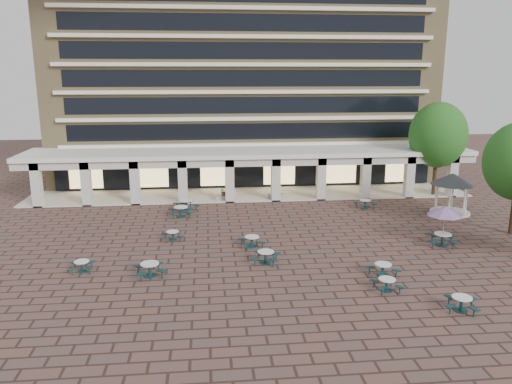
% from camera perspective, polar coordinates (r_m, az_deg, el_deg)
% --- Properties ---
extents(ground, '(120.00, 120.00, 0.00)m').
position_cam_1_polar(ground, '(34.09, 1.59, -6.25)').
color(ground, brown).
rests_on(ground, ground).
extents(apartment_building, '(40.00, 15.50, 25.20)m').
position_cam_1_polar(apartment_building, '(57.46, -1.64, 14.54)').
color(apartment_building, tan).
rests_on(apartment_building, ground).
extents(retail_arcade, '(42.00, 6.60, 4.40)m').
position_cam_1_polar(retail_arcade, '(47.58, -0.64, 3.16)').
color(retail_arcade, white).
rests_on(retail_arcade, ground).
extents(picnic_table_0, '(1.56, 1.56, 0.66)m').
position_cam_1_polar(picnic_table_0, '(31.55, -19.28, -7.92)').
color(picnic_table_0, '#13383B').
rests_on(picnic_table_0, ground).
extents(picnic_table_1, '(2.05, 2.05, 0.77)m').
position_cam_1_polar(picnic_table_1, '(31.09, 1.12, -7.32)').
color(picnic_table_1, '#13383B').
rests_on(picnic_table_1, ground).
extents(picnic_table_2, '(1.66, 1.66, 0.69)m').
position_cam_1_polar(picnic_table_2, '(28.24, 14.73, -10.09)').
color(picnic_table_2, '#13383B').
rests_on(picnic_table_2, ground).
extents(picnic_table_3, '(2.00, 2.00, 0.73)m').
position_cam_1_polar(picnic_table_3, '(27.20, 22.44, -11.59)').
color(picnic_table_3, '#13383B').
rests_on(picnic_table_3, ground).
extents(picnic_table_5, '(2.10, 2.10, 0.81)m').
position_cam_1_polar(picnic_table_5, '(29.78, -12.04, -8.54)').
color(picnic_table_5, '#13383B').
rests_on(picnic_table_5, ground).
extents(picnic_table_7, '(1.98, 1.98, 0.73)m').
position_cam_1_polar(picnic_table_7, '(30.15, 14.30, -8.47)').
color(picnic_table_7, '#13383B').
rests_on(picnic_table_7, ground).
extents(picnic_table_8, '(2.08, 2.08, 0.86)m').
position_cam_1_polar(picnic_table_8, '(41.28, -8.58, -2.13)').
color(picnic_table_8, '#13383B').
rests_on(picnic_table_8, ground).
extents(picnic_table_9, '(1.66, 1.66, 0.65)m').
position_cam_1_polar(picnic_table_9, '(35.70, -9.50, -4.85)').
color(picnic_table_9, '#13383B').
rests_on(picnic_table_9, ground).
extents(picnic_table_10, '(1.93, 1.93, 0.75)m').
position_cam_1_polar(picnic_table_10, '(33.86, -0.47, -5.58)').
color(picnic_table_10, '#13383B').
rests_on(picnic_table_10, ground).
extents(picnic_table_11, '(2.40, 2.40, 2.77)m').
position_cam_1_polar(picnic_table_11, '(35.86, 20.78, -2.21)').
color(picnic_table_11, '#13383B').
rests_on(picnic_table_11, ground).
extents(picnic_table_12, '(2.37, 2.37, 0.87)m').
position_cam_1_polar(picnic_table_12, '(43.28, -7.97, -1.37)').
color(picnic_table_12, '#13383B').
rests_on(picnic_table_12, ground).
extents(picnic_table_13, '(1.97, 1.97, 0.73)m').
position_cam_1_polar(picnic_table_13, '(44.53, 12.37, -1.25)').
color(picnic_table_13, '#13383B').
rests_on(picnic_table_13, ground).
extents(gazebo, '(3.63, 3.63, 3.38)m').
position_cam_1_polar(gazebo, '(44.51, 21.52, 0.90)').
color(gazebo, beige).
rests_on(gazebo, ground).
extents(tree_east_c, '(5.35, 5.35, 8.92)m').
position_cam_1_polar(tree_east_c, '(50.01, 20.08, 6.13)').
color(tree_east_c, '#3B2A17').
rests_on(tree_east_c, ground).
extents(planter_left, '(1.50, 0.72, 1.21)m').
position_cam_1_polar(planter_left, '(46.09, -3.72, -0.42)').
color(planter_left, gray).
rests_on(planter_left, ground).
extents(planter_right, '(1.50, 0.74, 1.36)m').
position_cam_1_polar(planter_right, '(46.47, 2.31, -0.13)').
color(planter_right, gray).
rests_on(planter_right, ground).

